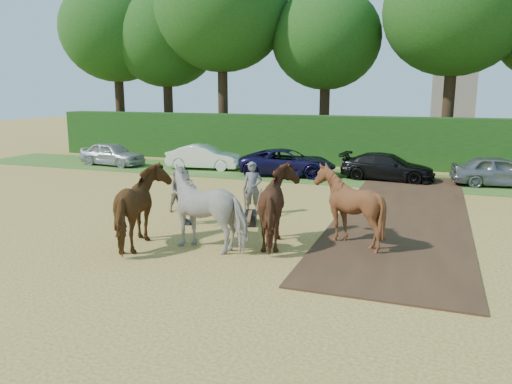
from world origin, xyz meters
The scene contains 10 objects.
ground centered at (0.00, 0.00, 0.00)m, with size 120.00×120.00×0.00m, color gold.
earth_strip centered at (1.50, 7.00, 0.03)m, with size 4.50×17.00×0.05m, color #472D1C.
grass_verge centered at (0.00, 14.00, 0.01)m, with size 50.00×5.00×0.03m, color #38601E.
hedgerow centered at (0.00, 18.50, 1.50)m, with size 46.00×1.60×3.00m, color #14380F.
spectator_near centered at (-6.64, 4.43, 0.79)m, with size 0.77×0.60×1.58m, color tan.
spectator_far centered at (-5.50, 2.84, 0.96)m, with size 1.13×0.47×1.92m, color #252932.
plough_team centered at (-2.68, 1.43, 1.17)m, with size 7.90×6.61×2.36m.
parked_cars centered at (2.92, 13.86, 0.70)m, with size 41.60×3.13×1.47m.
treeline centered at (-1.69, 21.69, 8.97)m, with size 48.70×10.60×14.21m.
church centered at (4.00, 55.00, 13.73)m, with size 5.20×5.20×27.00m.
Camera 1 is at (2.50, -12.02, 4.57)m, focal length 35.00 mm.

